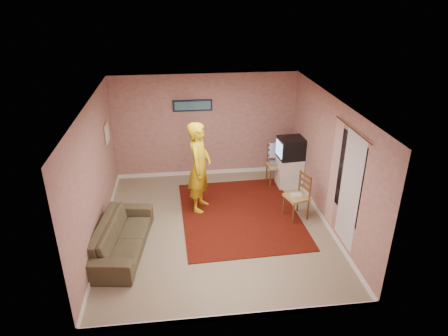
{
  "coord_description": "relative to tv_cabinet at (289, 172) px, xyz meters",
  "views": [
    {
      "loc": [
        -0.67,
        -6.85,
        4.53
      ],
      "look_at": [
        0.23,
        0.6,
        1.03
      ],
      "focal_mm": 32.0,
      "sensor_mm": 36.0,
      "label": 1
    }
  ],
  "objects": [
    {
      "name": "baseboard_front",
      "position": [
        -1.95,
        -4.11,
        -0.32
      ],
      "size": [
        4.5,
        0.02,
        0.1
      ],
      "primitive_type": "cube",
      "color": "white",
      "rests_on": "ground"
    },
    {
      "name": "ground",
      "position": [
        -1.95,
        -1.62,
        -0.37
      ],
      "size": [
        5.0,
        5.0,
        0.0
      ],
      "primitive_type": "plane",
      "color": "gray",
      "rests_on": "ground"
    },
    {
      "name": "chair_b",
      "position": [
        -0.25,
        -1.45,
        0.23
      ],
      "size": [
        0.53,
        0.55,
        0.53
      ],
      "rotation": [
        0.0,
        0.0,
        -1.28
      ],
      "color": "tan",
      "rests_on": "ground"
    },
    {
      "name": "tv_cabinet",
      "position": [
        0.0,
        0.0,
        0.0
      ],
      "size": [
        0.57,
        0.52,
        0.73
      ],
      "primitive_type": "cube",
      "color": "silver",
      "rests_on": "ground"
    },
    {
      "name": "chair_a",
      "position": [
        -0.28,
        0.15,
        0.24
      ],
      "size": [
        0.46,
        0.44,
        0.54
      ],
      "rotation": [
        0.0,
        0.0,
        0.03
      ],
      "color": "tan",
      "rests_on": "ground"
    },
    {
      "name": "baseboard_right",
      "position": [
        0.29,
        -1.62,
        -0.32
      ],
      "size": [
        0.02,
        5.0,
        0.1
      ],
      "primitive_type": "cube",
      "color": "white",
      "rests_on": "ground"
    },
    {
      "name": "wall_front",
      "position": [
        -1.95,
        -4.12,
        0.93
      ],
      "size": [
        4.5,
        0.02,
        2.6
      ],
      "primitive_type": "cube",
      "color": "tan",
      "rests_on": "ground"
    },
    {
      "name": "curtain_sheer",
      "position": [
        0.28,
        -2.67,
        0.88
      ],
      "size": [
        0.01,
        0.75,
        2.1
      ],
      "primitive_type": "cube",
      "color": "silver",
      "rests_on": "wall_right"
    },
    {
      "name": "crt_tv",
      "position": [
        -0.01,
        -0.0,
        0.62
      ],
      "size": [
        0.63,
        0.57,
        0.5
      ],
      "rotation": [
        0.0,
        0.0,
        0.07
      ],
      "color": "black",
      "rests_on": "tv_cabinet"
    },
    {
      "name": "dvd_player",
      "position": [
        -0.28,
        0.15,
        0.17
      ],
      "size": [
        0.37,
        0.28,
        0.06
      ],
      "primitive_type": "cube",
      "rotation": [
        0.0,
        0.0,
        0.07
      ],
      "color": "#A1A0A5",
      "rests_on": "chair_a"
    },
    {
      "name": "window",
      "position": [
        0.29,
        -2.52,
        1.08
      ],
      "size": [
        0.01,
        1.1,
        1.5
      ],
      "primitive_type": "cube",
      "color": "black",
      "rests_on": "wall_right"
    },
    {
      "name": "ceiling",
      "position": [
        -1.95,
        -1.62,
        2.23
      ],
      "size": [
        4.5,
        5.0,
        0.02
      ],
      "primitive_type": "cube",
      "color": "silver",
      "rests_on": "wall_back"
    },
    {
      "name": "area_rug",
      "position": [
        -1.4,
        -1.2,
        -0.36
      ],
      "size": [
        2.55,
        3.14,
        0.02
      ],
      "primitive_type": "cube",
      "rotation": [
        0.0,
        0.0,
        0.03
      ],
      "color": "black",
      "rests_on": "ground"
    },
    {
      "name": "person",
      "position": [
        -2.22,
        -0.84,
        0.63
      ],
      "size": [
        0.69,
        0.84,
        1.98
      ],
      "primitive_type": "imported",
      "rotation": [
        0.0,
        0.0,
        1.24
      ],
      "color": "gold",
      "rests_on": "ground"
    },
    {
      "name": "wall_left",
      "position": [
        -4.2,
        -1.62,
        0.93
      ],
      "size": [
        0.02,
        5.0,
        2.6
      ],
      "primitive_type": "cube",
      "color": "tan",
      "rests_on": "ground"
    },
    {
      "name": "game_console",
      "position": [
        -0.25,
        -1.45,
        0.16
      ],
      "size": [
        0.22,
        0.16,
        0.04
      ],
      "primitive_type": "cube",
      "rotation": [
        0.0,
        0.0,
        -0.06
      ],
      "color": "silver",
      "rests_on": "chair_b"
    },
    {
      "name": "wall_back",
      "position": [
        -1.95,
        0.88,
        0.93
      ],
      "size": [
        4.5,
        0.02,
        2.6
      ],
      "primitive_type": "cube",
      "color": "tan",
      "rests_on": "ground"
    },
    {
      "name": "picture_left",
      "position": [
        -4.17,
        -0.02,
        1.18
      ],
      "size": [
        0.04,
        0.38,
        0.42
      ],
      "color": "beige",
      "rests_on": "wall_left"
    },
    {
      "name": "blue_throw",
      "position": [
        -0.28,
        0.34,
        0.44
      ],
      "size": [
        0.36,
        0.04,
        0.38
      ],
      "primitive_type": "cube",
      "color": "#8DA4E8",
      "rests_on": "chair_a"
    },
    {
      "name": "baseboard_back",
      "position": [
        -1.95,
        0.87,
        -0.32
      ],
      "size": [
        4.5,
        0.02,
        0.1
      ],
      "primitive_type": "cube",
      "color": "white",
      "rests_on": "ground"
    },
    {
      "name": "curtain_rod",
      "position": [
        0.25,
        -2.52,
        1.95
      ],
      "size": [
        0.02,
        1.4,
        0.02
      ],
      "primitive_type": "cylinder",
      "rotation": [
        1.57,
        0.0,
        0.0
      ],
      "color": "brown",
      "rests_on": "wall_right"
    },
    {
      "name": "sofa",
      "position": [
        -3.75,
        -2.19,
        -0.07
      ],
      "size": [
        1.06,
        2.13,
        0.59
      ],
      "primitive_type": "imported",
      "rotation": [
        0.0,
        0.0,
        1.44
      ],
      "color": "brown",
      "rests_on": "ground"
    },
    {
      "name": "wall_right",
      "position": [
        0.3,
        -1.62,
        0.93
      ],
      "size": [
        0.02,
        5.0,
        2.6
      ],
      "primitive_type": "cube",
      "color": "tan",
      "rests_on": "ground"
    },
    {
      "name": "baseboard_left",
      "position": [
        -4.19,
        -1.62,
        -0.32
      ],
      "size": [
        0.02,
        5.0,
        0.1
      ],
      "primitive_type": "cube",
      "color": "white",
      "rests_on": "ground"
    },
    {
      "name": "picture_back",
      "position": [
        -2.25,
        0.85,
        1.48
      ],
      "size": [
        0.95,
        0.04,
        0.28
      ],
      "color": "#131836",
      "rests_on": "wall_back"
    },
    {
      "name": "curtain_floral",
      "position": [
        0.26,
        -1.97,
        0.88
      ],
      "size": [
        0.01,
        0.35,
        2.1
      ],
      "primitive_type": "cube",
      "color": "beige",
      "rests_on": "wall_right"
    }
  ]
}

